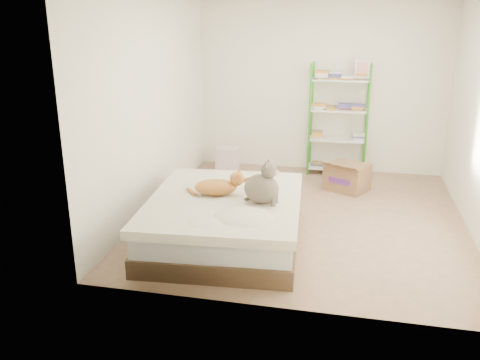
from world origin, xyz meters
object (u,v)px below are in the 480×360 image
(grey_cat, at_px, (262,182))
(orange_cat, at_px, (216,185))
(shelf_unit, at_px, (339,117))
(white_bin, at_px, (228,160))
(cardboard_box, at_px, (347,177))
(bed, at_px, (225,220))

(grey_cat, bearing_deg, orange_cat, 81.37)
(orange_cat, bearing_deg, shelf_unit, 54.47)
(shelf_unit, bearing_deg, white_bin, -169.02)
(grey_cat, bearing_deg, cardboard_box, -16.13)
(bed, height_order, cardboard_box, bed)
(grey_cat, bearing_deg, white_bin, 27.36)
(grey_cat, height_order, white_bin, grey_cat)
(bed, xyz_separation_m, cardboard_box, (1.27, 2.04, -0.06))
(grey_cat, distance_m, cardboard_box, 2.33)
(shelf_unit, xyz_separation_m, white_bin, (-1.66, -0.32, -0.69))
(cardboard_box, bearing_deg, shelf_unit, 130.81)
(grey_cat, relative_size, cardboard_box, 0.63)
(bed, relative_size, grey_cat, 4.70)
(grey_cat, height_order, cardboard_box, grey_cat)
(shelf_unit, bearing_deg, cardboard_box, -76.49)
(grey_cat, bearing_deg, bed, 87.57)
(bed, relative_size, cardboard_box, 2.98)
(grey_cat, relative_size, white_bin, 1.10)
(orange_cat, relative_size, grey_cat, 1.21)
(grey_cat, distance_m, white_bin, 2.76)
(orange_cat, height_order, cardboard_box, orange_cat)
(bed, bearing_deg, cardboard_box, 53.68)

